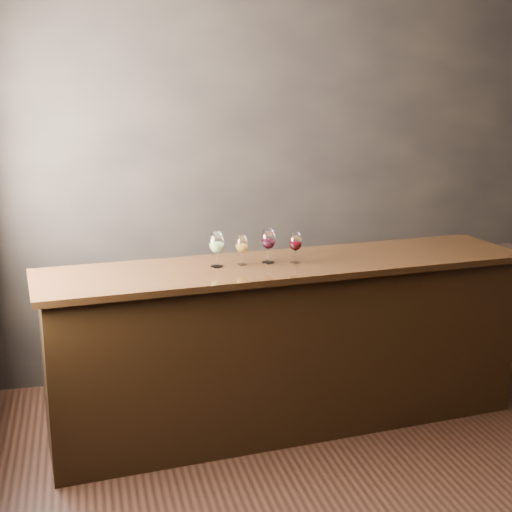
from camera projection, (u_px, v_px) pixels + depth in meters
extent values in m
cube|color=black|center=(325.00, 183.00, 5.29)|extent=(5.00, 0.02, 2.80)
cube|color=black|center=(287.00, 347.00, 4.45)|extent=(2.96, 0.89, 1.02)
cube|color=black|center=(288.00, 265.00, 4.33)|extent=(3.07, 0.96, 0.04)
cube|color=black|center=(381.00, 312.00, 5.40)|extent=(2.39, 0.40, 0.86)
cylinder|color=white|center=(217.00, 266.00, 4.22)|extent=(0.07, 0.07, 0.00)
cylinder|color=white|center=(217.00, 259.00, 4.21)|extent=(0.01, 0.01, 0.08)
ellipsoid|color=white|center=(217.00, 243.00, 4.18)|extent=(0.09, 0.09, 0.12)
cylinder|color=white|center=(216.00, 233.00, 4.17)|extent=(0.07, 0.07, 0.01)
ellipsoid|color=#BCC966|center=(217.00, 246.00, 4.19)|extent=(0.07, 0.07, 0.06)
cylinder|color=white|center=(242.00, 264.00, 4.26)|extent=(0.06, 0.06, 0.00)
cylinder|color=white|center=(242.00, 259.00, 4.25)|extent=(0.01, 0.01, 0.07)
ellipsoid|color=white|center=(242.00, 245.00, 4.23)|extent=(0.07, 0.07, 0.11)
cylinder|color=white|center=(242.00, 237.00, 4.22)|extent=(0.06, 0.06, 0.01)
ellipsoid|color=orange|center=(242.00, 247.00, 4.24)|extent=(0.06, 0.06, 0.05)
cylinder|color=white|center=(268.00, 262.00, 4.31)|extent=(0.07, 0.07, 0.00)
cylinder|color=white|center=(268.00, 256.00, 4.30)|extent=(0.01, 0.01, 0.08)
ellipsoid|color=white|center=(268.00, 239.00, 4.28)|extent=(0.09, 0.09, 0.12)
cylinder|color=white|center=(268.00, 230.00, 4.27)|extent=(0.07, 0.07, 0.01)
ellipsoid|color=black|center=(268.00, 243.00, 4.28)|extent=(0.07, 0.07, 0.06)
cylinder|color=white|center=(295.00, 262.00, 4.31)|extent=(0.07, 0.07, 0.00)
cylinder|color=white|center=(295.00, 256.00, 4.30)|extent=(0.01, 0.01, 0.07)
ellipsoid|color=white|center=(295.00, 242.00, 4.28)|extent=(0.08, 0.08, 0.11)
cylinder|color=white|center=(296.00, 234.00, 4.27)|extent=(0.06, 0.06, 0.01)
ellipsoid|color=black|center=(295.00, 245.00, 4.28)|extent=(0.06, 0.06, 0.05)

